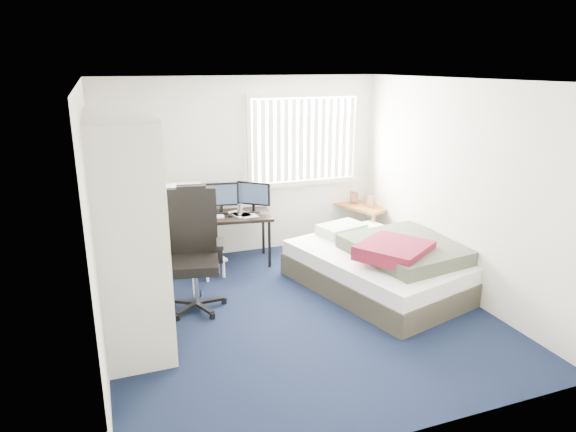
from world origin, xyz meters
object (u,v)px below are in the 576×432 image
at_px(desk, 219,212).
at_px(bed, 386,264).
at_px(office_chair, 195,262).
at_px(nightstand, 360,209).

relative_size(desk, bed, 0.60).
bearing_deg(bed, office_chair, 172.33).
distance_m(desk, bed, 2.32).
xyz_separation_m(desk, office_chair, (-0.56, -1.18, -0.21)).
bearing_deg(nightstand, desk, -177.56).
bearing_deg(nightstand, bed, -106.80).
xyz_separation_m(desk, nightstand, (2.20, 0.09, -0.21)).
xyz_separation_m(nightstand, bed, (-0.48, -1.58, -0.23)).
bearing_deg(desk, office_chair, -115.19).
distance_m(office_chair, nightstand, 3.04).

